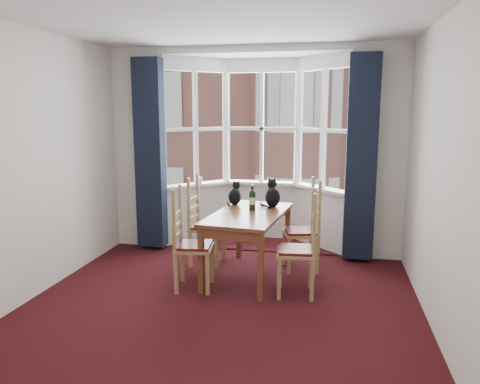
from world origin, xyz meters
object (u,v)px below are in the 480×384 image
(chair_right_far, at_px, (308,233))
(wine_bottle, at_px, (252,199))
(cat_left, at_px, (235,195))
(chair_left_far, at_px, (200,228))
(cat_right, at_px, (273,195))
(chair_right_near, at_px, (305,252))
(dining_table, at_px, (249,221))
(candle_tall, at_px, (200,180))
(chair_left_near, at_px, (186,247))

(chair_right_far, distance_m, wine_bottle, 0.82)
(cat_left, relative_size, wine_bottle, 1.00)
(chair_left_far, xyz_separation_m, cat_right, (0.92, 0.07, 0.44))
(chair_right_near, xyz_separation_m, cat_left, (-0.94, 0.88, 0.42))
(chair_right_near, height_order, cat_right, cat_right)
(dining_table, xyz_separation_m, cat_left, (-0.26, 0.45, 0.21))
(wine_bottle, relative_size, candle_tall, 3.00)
(dining_table, xyz_separation_m, candle_tall, (-0.98, 1.37, 0.24))
(dining_table, relative_size, cat_right, 4.16)
(chair_left_near, height_order, chair_left_far, same)
(chair_right_near, bearing_deg, candle_tall, 132.68)
(chair_right_far, bearing_deg, chair_right_near, -89.47)
(dining_table, height_order, chair_right_far, chair_right_far)
(chair_left_near, distance_m, chair_left_far, 0.86)
(chair_left_far, relative_size, wine_bottle, 2.99)
(chair_right_far, xyz_separation_m, cat_left, (-0.93, 0.07, 0.42))
(chair_left_near, height_order, candle_tall, candle_tall)
(cat_right, distance_m, candle_tall, 1.54)
(chair_right_far, xyz_separation_m, candle_tall, (-1.66, 1.00, 0.45))
(chair_right_far, height_order, candle_tall, candle_tall)
(dining_table, xyz_separation_m, chair_left_far, (-0.69, 0.35, -0.21))
(chair_left_far, relative_size, cat_right, 2.55)
(candle_tall, bearing_deg, wine_bottle, -50.85)
(chair_left_far, xyz_separation_m, chair_right_far, (1.37, 0.02, 0.00))
(chair_left_near, distance_m, chair_right_far, 1.56)
(candle_tall, bearing_deg, dining_table, -54.46)
(chair_right_near, bearing_deg, cat_left, 136.91)
(chair_left_near, bearing_deg, wine_bottle, 46.09)
(dining_table, distance_m, chair_right_far, 0.80)
(dining_table, xyz_separation_m, chair_left_near, (-0.61, -0.51, -0.21))
(chair_right_near, bearing_deg, chair_left_far, 150.28)
(cat_right, relative_size, wine_bottle, 1.17)
(candle_tall, bearing_deg, chair_right_far, -31.05)
(wine_bottle, bearing_deg, cat_left, 132.34)
(cat_right, bearing_deg, candle_tall, 141.66)
(chair_left_far, distance_m, wine_bottle, 0.86)
(chair_left_near, xyz_separation_m, cat_right, (0.84, 0.92, 0.44))
(chair_left_near, xyz_separation_m, chair_right_far, (1.29, 0.88, 0.00))
(dining_table, relative_size, chair_right_near, 1.63)
(dining_table, height_order, cat_left, cat_left)
(dining_table, bearing_deg, cat_right, 61.38)
(cat_left, bearing_deg, cat_right, -3.49)
(wine_bottle, bearing_deg, candle_tall, 129.15)
(chair_right_near, height_order, chair_right_far, same)
(chair_right_far, distance_m, cat_right, 0.63)
(chair_left_far, height_order, cat_left, cat_left)
(chair_left_far, height_order, candle_tall, candle_tall)
(chair_right_far, bearing_deg, candle_tall, 148.95)
(chair_right_near, relative_size, wine_bottle, 2.99)
(chair_left_far, bearing_deg, candle_tall, 105.93)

